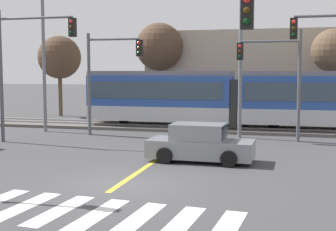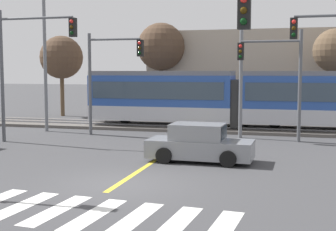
{
  "view_description": "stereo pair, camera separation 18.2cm",
  "coord_description": "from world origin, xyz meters",
  "px_view_note": "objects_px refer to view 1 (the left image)",
  "views": [
    {
      "loc": [
        5.17,
        -13.86,
        3.63
      ],
      "look_at": [
        -0.12,
        6.58,
        1.6
      ],
      "focal_mm": 50.0,
      "sensor_mm": 36.0,
      "label": 1
    },
    {
      "loc": [
        5.34,
        -13.81,
        3.63
      ],
      "look_at": [
        -0.12,
        6.58,
        1.6
      ],
      "focal_mm": 50.0,
      "sensor_mm": 36.0,
      "label": 2
    }
  ],
  "objects_px": {
    "street_lamp_west": "(46,46)",
    "bare_tree_east": "(333,51)",
    "light_rail_tram": "(236,97)",
    "traffic_light_far_right": "(277,70)",
    "sedan_crossing": "(200,144)",
    "bare_tree_west": "(159,47)",
    "street_lamp_centre": "(244,42)",
    "traffic_light_mid_left": "(24,55)",
    "bare_tree_far_west": "(60,58)",
    "traffic_light_far_left": "(107,68)"
  },
  "relations": [
    {
      "from": "street_lamp_west",
      "to": "bare_tree_east",
      "type": "bearing_deg",
      "value": 23.7
    },
    {
      "from": "light_rail_tram",
      "to": "traffic_light_far_right",
      "type": "xyz_separation_m",
      "value": [
        2.51,
        -3.86,
        1.63
      ]
    },
    {
      "from": "sedan_crossing",
      "to": "bare_tree_west",
      "type": "relative_size",
      "value": 0.59
    },
    {
      "from": "street_lamp_centre",
      "to": "traffic_light_mid_left",
      "type": "bearing_deg",
      "value": -156.74
    },
    {
      "from": "light_rail_tram",
      "to": "street_lamp_west",
      "type": "distance_m",
      "value": 11.73
    },
    {
      "from": "sedan_crossing",
      "to": "traffic_light_mid_left",
      "type": "relative_size",
      "value": 0.64
    },
    {
      "from": "light_rail_tram",
      "to": "street_lamp_centre",
      "type": "distance_m",
      "value": 4.49
    },
    {
      "from": "street_lamp_centre",
      "to": "bare_tree_east",
      "type": "distance_m",
      "value": 8.76
    },
    {
      "from": "traffic_light_mid_left",
      "to": "bare_tree_east",
      "type": "height_order",
      "value": "traffic_light_mid_left"
    },
    {
      "from": "traffic_light_far_right",
      "to": "street_lamp_west",
      "type": "height_order",
      "value": "street_lamp_west"
    },
    {
      "from": "street_lamp_centre",
      "to": "light_rail_tram",
      "type": "bearing_deg",
      "value": 103.04
    },
    {
      "from": "traffic_light_mid_left",
      "to": "bare_tree_far_west",
      "type": "distance_m",
      "value": 14.09
    },
    {
      "from": "traffic_light_far_left",
      "to": "bare_tree_west",
      "type": "height_order",
      "value": "bare_tree_west"
    },
    {
      "from": "sedan_crossing",
      "to": "traffic_light_far_left",
      "type": "xyz_separation_m",
      "value": [
        -6.42,
        6.11,
        3.08
      ]
    },
    {
      "from": "street_lamp_west",
      "to": "street_lamp_centre",
      "type": "xyz_separation_m",
      "value": [
        11.55,
        0.22,
        0.06
      ]
    },
    {
      "from": "traffic_light_far_right",
      "to": "bare_tree_west",
      "type": "bearing_deg",
      "value": 133.21
    },
    {
      "from": "street_lamp_west",
      "to": "street_lamp_centre",
      "type": "bearing_deg",
      "value": 1.07
    },
    {
      "from": "sedan_crossing",
      "to": "bare_tree_east",
      "type": "height_order",
      "value": "bare_tree_east"
    },
    {
      "from": "street_lamp_centre",
      "to": "bare_tree_west",
      "type": "bearing_deg",
      "value": 129.02
    },
    {
      "from": "light_rail_tram",
      "to": "sedan_crossing",
      "type": "relative_size",
      "value": 4.37
    },
    {
      "from": "traffic_light_far_right",
      "to": "light_rail_tram",
      "type": "bearing_deg",
      "value": 122.98
    },
    {
      "from": "light_rail_tram",
      "to": "traffic_light_mid_left",
      "type": "bearing_deg",
      "value": -141.6
    },
    {
      "from": "bare_tree_far_west",
      "to": "bare_tree_west",
      "type": "bearing_deg",
      "value": 0.37
    },
    {
      "from": "street_lamp_west",
      "to": "bare_tree_far_west",
      "type": "height_order",
      "value": "street_lamp_west"
    },
    {
      "from": "sedan_crossing",
      "to": "bare_tree_west",
      "type": "distance_m",
      "value": 17.58
    },
    {
      "from": "traffic_light_far_left",
      "to": "street_lamp_centre",
      "type": "xyz_separation_m",
      "value": [
        7.43,
        0.92,
        1.35
      ]
    },
    {
      "from": "light_rail_tram",
      "to": "traffic_light_far_left",
      "type": "height_order",
      "value": "traffic_light_far_left"
    },
    {
      "from": "light_rail_tram",
      "to": "street_lamp_west",
      "type": "bearing_deg",
      "value": -162.55
    },
    {
      "from": "street_lamp_centre",
      "to": "bare_tree_far_west",
      "type": "xyz_separation_m",
      "value": [
        -15.34,
        8.72,
        -0.47
      ]
    },
    {
      "from": "light_rail_tram",
      "to": "street_lamp_centre",
      "type": "height_order",
      "value": "street_lamp_centre"
    },
    {
      "from": "traffic_light_far_left",
      "to": "bare_tree_east",
      "type": "height_order",
      "value": "bare_tree_east"
    },
    {
      "from": "street_lamp_west",
      "to": "bare_tree_west",
      "type": "distance_m",
      "value": 10.04
    },
    {
      "from": "light_rail_tram",
      "to": "sedan_crossing",
      "type": "xyz_separation_m",
      "value": [
        -0.28,
        -10.22,
        -1.35
      ]
    },
    {
      "from": "bare_tree_east",
      "to": "traffic_light_far_right",
      "type": "bearing_deg",
      "value": -113.29
    },
    {
      "from": "light_rail_tram",
      "to": "bare_tree_west",
      "type": "distance_m",
      "value": 9.11
    },
    {
      "from": "traffic_light_far_left",
      "to": "street_lamp_west",
      "type": "distance_m",
      "value": 4.38
    },
    {
      "from": "sedan_crossing",
      "to": "traffic_light_far_right",
      "type": "height_order",
      "value": "traffic_light_far_right"
    },
    {
      "from": "traffic_light_far_right",
      "to": "sedan_crossing",
      "type": "bearing_deg",
      "value": -113.64
    },
    {
      "from": "bare_tree_far_west",
      "to": "light_rail_tram",
      "type": "bearing_deg",
      "value": -20.78
    },
    {
      "from": "traffic_light_mid_left",
      "to": "sedan_crossing",
      "type": "bearing_deg",
      "value": -15.33
    },
    {
      "from": "street_lamp_centre",
      "to": "bare_tree_far_west",
      "type": "bearing_deg",
      "value": 150.37
    },
    {
      "from": "traffic_light_far_left",
      "to": "sedan_crossing",
      "type": "bearing_deg",
      "value": -43.6
    },
    {
      "from": "street_lamp_centre",
      "to": "bare_tree_far_west",
      "type": "relative_size",
      "value": 1.43
    },
    {
      "from": "bare_tree_east",
      "to": "bare_tree_west",
      "type": "bearing_deg",
      "value": 172.2
    },
    {
      "from": "traffic_light_mid_left",
      "to": "street_lamp_west",
      "type": "xyz_separation_m",
      "value": [
        -1.17,
        4.25,
        0.67
      ]
    },
    {
      "from": "sedan_crossing",
      "to": "bare_tree_west",
      "type": "xyz_separation_m",
      "value": [
        -6.1,
        15.81,
        4.69
      ]
    },
    {
      "from": "bare_tree_far_west",
      "to": "bare_tree_west",
      "type": "relative_size",
      "value": 0.89
    },
    {
      "from": "traffic_light_far_left",
      "to": "bare_tree_far_west",
      "type": "xyz_separation_m",
      "value": [
        -7.91,
        9.65,
        0.88
      ]
    },
    {
      "from": "street_lamp_west",
      "to": "bare_tree_east",
      "type": "distance_m",
      "value": 18.21
    },
    {
      "from": "traffic_light_far_right",
      "to": "street_lamp_west",
      "type": "bearing_deg",
      "value": 178.01
    }
  ]
}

